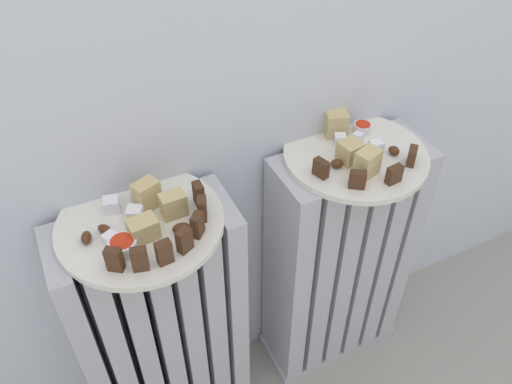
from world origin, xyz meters
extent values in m
cube|color=#B2B2B7|center=(-0.36, 0.28, 0.34)|extent=(0.04, 0.15, 0.62)
cube|color=#B2B2B7|center=(-0.32, 0.28, 0.34)|extent=(0.04, 0.15, 0.62)
cube|color=#B2B2B7|center=(-0.27, 0.28, 0.34)|extent=(0.04, 0.15, 0.62)
cube|color=#B2B2B7|center=(-0.22, 0.28, 0.34)|extent=(0.04, 0.15, 0.62)
cube|color=#B2B2B7|center=(-0.17, 0.28, 0.34)|extent=(0.04, 0.15, 0.62)
cube|color=#B2B2B7|center=(-0.12, 0.28, 0.34)|extent=(0.04, 0.15, 0.62)
cube|color=#B2B2B7|center=(-0.07, 0.28, 0.34)|extent=(0.04, 0.15, 0.62)
cube|color=#B2B2B7|center=(0.22, 0.28, 0.01)|extent=(0.34, 0.15, 0.03)
cube|color=#B2B2B7|center=(0.07, 0.28, 0.34)|extent=(0.04, 0.15, 0.62)
cube|color=#B2B2B7|center=(0.13, 0.28, 0.34)|extent=(0.04, 0.15, 0.62)
cube|color=#B2B2B7|center=(0.19, 0.28, 0.34)|extent=(0.04, 0.15, 0.62)
cube|color=#B2B2B7|center=(0.25, 0.28, 0.34)|extent=(0.04, 0.15, 0.62)
cube|color=#B2B2B7|center=(0.30, 0.28, 0.34)|extent=(0.04, 0.15, 0.62)
cube|color=#B2B2B7|center=(0.36, 0.28, 0.34)|extent=(0.04, 0.15, 0.62)
cylinder|color=silver|center=(-0.22, 0.28, 0.65)|extent=(0.29, 0.29, 0.01)
cylinder|color=silver|center=(0.22, 0.28, 0.65)|extent=(0.29, 0.29, 0.01)
cube|color=#472B19|center=(-0.28, 0.19, 0.68)|extent=(0.03, 0.03, 0.04)
cube|color=#472B19|center=(-0.25, 0.18, 0.68)|extent=(0.03, 0.02, 0.04)
cube|color=#472B19|center=(-0.21, 0.17, 0.68)|extent=(0.03, 0.02, 0.04)
cube|color=#472B19|center=(-0.17, 0.18, 0.68)|extent=(0.03, 0.02, 0.04)
cube|color=#472B19|center=(-0.14, 0.21, 0.68)|extent=(0.03, 0.03, 0.04)
cube|color=#472B19|center=(-0.12, 0.24, 0.68)|extent=(0.02, 0.03, 0.04)
cube|color=#472B19|center=(-0.11, 0.28, 0.68)|extent=(0.02, 0.03, 0.04)
cube|color=tan|center=(-0.22, 0.24, 0.68)|extent=(0.05, 0.04, 0.04)
cube|color=tan|center=(-0.19, 0.31, 0.68)|extent=(0.05, 0.04, 0.05)
cube|color=tan|center=(-0.16, 0.27, 0.68)|extent=(0.04, 0.03, 0.04)
cube|color=white|center=(-0.25, 0.32, 0.67)|extent=(0.03, 0.03, 0.03)
cube|color=white|center=(-0.22, 0.28, 0.67)|extent=(0.03, 0.03, 0.03)
cube|color=white|center=(-0.27, 0.25, 0.67)|extent=(0.03, 0.03, 0.02)
ellipsoid|color=#4C2814|center=(-0.16, 0.23, 0.67)|extent=(0.03, 0.02, 0.02)
ellipsoid|color=#4C2814|center=(-0.20, 0.34, 0.67)|extent=(0.03, 0.03, 0.02)
ellipsoid|color=#4C2814|center=(-0.28, 0.28, 0.67)|extent=(0.03, 0.03, 0.02)
ellipsoid|color=#4C2814|center=(-0.31, 0.27, 0.67)|extent=(0.02, 0.03, 0.02)
cylinder|color=white|center=(-0.26, 0.22, 0.67)|extent=(0.05, 0.05, 0.02)
cylinder|color=red|center=(-0.26, 0.22, 0.68)|extent=(0.04, 0.04, 0.01)
cube|color=#472B19|center=(0.12, 0.25, 0.68)|extent=(0.02, 0.03, 0.03)
cube|color=#472B19|center=(0.16, 0.19, 0.68)|extent=(0.03, 0.03, 0.03)
cube|color=#472B19|center=(0.23, 0.18, 0.68)|extent=(0.03, 0.02, 0.03)
cube|color=#472B19|center=(0.29, 0.21, 0.68)|extent=(0.03, 0.03, 0.03)
cube|color=tan|center=(0.20, 0.22, 0.68)|extent=(0.05, 0.04, 0.05)
cube|color=tan|center=(0.21, 0.35, 0.68)|extent=(0.05, 0.05, 0.05)
cube|color=tan|center=(0.19, 0.27, 0.68)|extent=(0.05, 0.05, 0.04)
cube|color=white|center=(0.24, 0.31, 0.67)|extent=(0.02, 0.02, 0.02)
cube|color=white|center=(0.20, 0.32, 0.67)|extent=(0.03, 0.03, 0.02)
cube|color=white|center=(0.25, 0.27, 0.67)|extent=(0.03, 0.03, 0.02)
ellipsoid|color=#4C2814|center=(0.16, 0.26, 0.67)|extent=(0.03, 0.03, 0.02)
ellipsoid|color=#4C2814|center=(0.28, 0.24, 0.67)|extent=(0.02, 0.03, 0.02)
cylinder|color=white|center=(0.27, 0.33, 0.67)|extent=(0.04, 0.04, 0.02)
cylinder|color=red|center=(0.27, 0.33, 0.67)|extent=(0.03, 0.03, 0.01)
cube|color=#B7B7BC|center=(0.21, 0.25, 0.66)|extent=(0.03, 0.07, 0.00)
cube|color=#B7B7BC|center=(0.22, 0.31, 0.66)|extent=(0.03, 0.03, 0.00)
camera|label=1|loc=(-0.31, -0.36, 1.28)|focal=36.33mm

